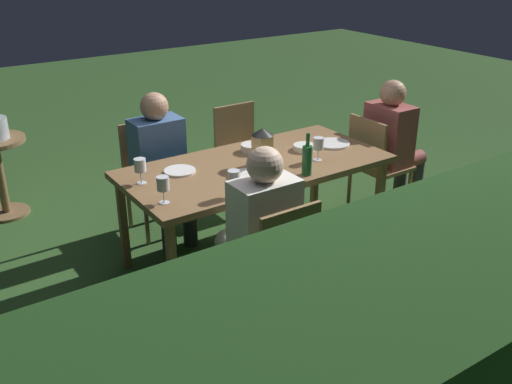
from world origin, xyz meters
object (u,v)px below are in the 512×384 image
(plate_a, at_px, (180,171))
(bowl_bread, at_px, (304,147))
(person_in_blue, at_px, (162,161))
(lantern_centerpiece, at_px, (262,145))
(person_in_cream, at_px, (258,226))
(wine_glass_c, at_px, (234,178))
(wine_glass_d, at_px, (140,166))
(wine_glass_a, at_px, (163,185))
(chair_head_near, at_px, (375,162))
(dining_table, at_px, (256,170))
(chair_side_right_b, at_px, (278,263))
(green_bottle_on_table, at_px, (307,159))
(bowl_olives, at_px, (252,148))
(chair_side_left_a, at_px, (242,151))
(chair_side_left_b, at_px, (152,171))
(plate_b, at_px, (333,144))
(plate_c, at_px, (247,176))
(person_in_rust, at_px, (394,140))
(wine_glass_b, at_px, (318,145))

(plate_a, height_order, bowl_bread, bowl_bread)
(person_in_blue, distance_m, lantern_centerpiece, 0.85)
(person_in_cream, bearing_deg, wine_glass_c, -90.24)
(lantern_centerpiece, height_order, wine_glass_d, lantern_centerpiece)
(person_in_cream, bearing_deg, wine_glass_a, -46.40)
(chair_head_near, relative_size, bowl_bread, 5.25)
(dining_table, height_order, chair_side_right_b, chair_side_right_b)
(person_in_blue, bearing_deg, wine_glass_d, 53.28)
(green_bottle_on_table, bearing_deg, bowl_olives, -84.68)
(wine_glass_a, bearing_deg, lantern_centerpiece, -167.47)
(chair_side_left_a, xyz_separation_m, chair_side_left_b, (0.85, 0.00, 0.00))
(wine_glass_c, relative_size, bowl_olives, 1.01)
(chair_side_left_a, relative_size, chair_head_near, 1.00)
(plate_b, bearing_deg, chair_side_left_a, -71.01)
(person_in_cream, xyz_separation_m, bowl_olives, (-0.54, -0.86, 0.13))
(person_in_blue, bearing_deg, wine_glass_c, 90.06)
(dining_table, bearing_deg, bowl_olives, -117.67)
(plate_b, relative_size, plate_c, 1.03)
(person_in_rust, distance_m, plate_a, 1.91)
(plate_b, bearing_deg, wine_glass_a, 8.48)
(chair_head_near, relative_size, wine_glass_a, 5.15)
(person_in_cream, relative_size, wine_glass_c, 6.80)
(chair_side_left_b, height_order, plate_b, chair_side_left_b)
(wine_glass_a, height_order, wine_glass_b, same)
(dining_table, relative_size, plate_a, 8.74)
(dining_table, height_order, wine_glass_a, wine_glass_a)
(dining_table, bearing_deg, wine_glass_c, 42.04)
(chair_head_near, xyz_separation_m, plate_b, (0.48, -0.00, 0.25))
(wine_glass_b, xyz_separation_m, bowl_olives, (0.29, -0.41, -0.09))
(plate_c, xyz_separation_m, bowl_olives, (-0.30, -0.38, 0.02))
(chair_head_near, height_order, bowl_bread, chair_head_near)
(green_bottle_on_table, bearing_deg, wine_glass_a, -7.56)
(dining_table, distance_m, chair_side_right_b, 0.96)
(chair_side_left_b, xyz_separation_m, bowl_bread, (-0.88, 0.81, 0.27))
(dining_table, bearing_deg, wine_glass_a, 15.50)
(chair_side_left_b, height_order, plate_a, chair_side_left_b)
(plate_a, bearing_deg, plate_b, 172.58)
(bowl_olives, distance_m, bowl_bread, 0.39)
(lantern_centerpiece, relative_size, plate_b, 1.04)
(chair_head_near, bearing_deg, chair_side_left_b, -27.62)
(person_in_rust, xyz_separation_m, chair_side_right_b, (1.81, 0.84, -0.15))
(plate_b, bearing_deg, plate_a, -7.42)
(lantern_centerpiece, bearing_deg, chair_side_right_b, 60.80)
(wine_glass_c, bearing_deg, person_in_rust, -168.11)
(green_bottle_on_table, bearing_deg, plate_a, -37.29)
(chair_side_right_b, xyz_separation_m, wine_glass_a, (0.40, -0.61, 0.36))
(person_in_rust, xyz_separation_m, wine_glass_d, (2.19, -0.13, 0.21))
(wine_glass_a, bearing_deg, person_in_rust, -174.10)
(wine_glass_a, relative_size, plate_c, 0.68)
(plate_c, bearing_deg, lantern_centerpiece, -149.03)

